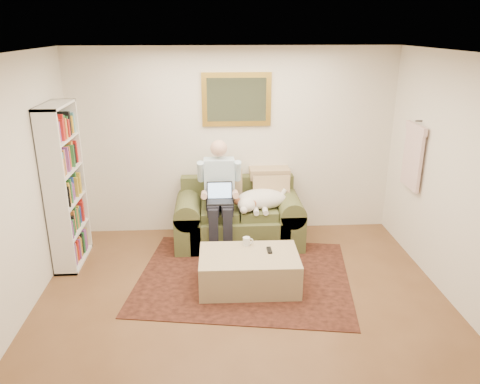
{
  "coord_description": "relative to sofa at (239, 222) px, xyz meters",
  "views": [
    {
      "loc": [
        -0.31,
        -3.88,
        2.83
      ],
      "look_at": [
        0.02,
        1.41,
        0.95
      ],
      "focal_mm": 35.0,
      "sensor_mm": 36.0,
      "label": 1
    }
  ],
  "objects": [
    {
      "name": "room_shell",
      "position": [
        -0.04,
        -1.68,
        1.0
      ],
      "size": [
        4.51,
        5.0,
        2.61
      ],
      "color": "brown",
      "rests_on": "ground"
    },
    {
      "name": "coffee_mug",
      "position": [
        0.03,
        -0.96,
        0.16
      ],
      "size": [
        0.08,
        0.08,
        0.1
      ],
      "primitive_type": "cylinder",
      "color": "white",
      "rests_on": "ottoman"
    },
    {
      "name": "rug",
      "position": [
        0.0,
        -0.98,
        -0.29
      ],
      "size": [
        2.76,
        2.35,
        0.01
      ],
      "primitive_type": "cube",
      "rotation": [
        0.0,
        0.0,
        -0.16
      ],
      "color": "black",
      "rests_on": "room_shell"
    },
    {
      "name": "hanging_shirt",
      "position": [
        2.15,
        -0.43,
        1.05
      ],
      "size": [
        0.06,
        0.52,
        0.9
      ],
      "primitive_type": null,
      "color": "beige",
      "rests_on": "room_shell"
    },
    {
      "name": "laptop",
      "position": [
        -0.26,
        -0.22,
        0.46
      ],
      "size": [
        0.33,
        0.26,
        0.24
      ],
      "color": "black",
      "rests_on": "seated_man"
    },
    {
      "name": "ottoman",
      "position": [
        0.05,
        -1.21,
        -0.09
      ],
      "size": [
        1.13,
        0.73,
        0.41
      ],
      "primitive_type": "cube",
      "rotation": [
        0.0,
        0.0,
        -0.02
      ],
      "color": "tan",
      "rests_on": "room_shell"
    },
    {
      "name": "tv_remote",
      "position": [
        0.28,
        -1.13,
        0.12
      ],
      "size": [
        0.05,
        0.15,
        0.02
      ],
      "primitive_type": "cube",
      "rotation": [
        0.0,
        0.0,
        0.01
      ],
      "color": "black",
      "rests_on": "ottoman"
    },
    {
      "name": "wall_mirror",
      "position": [
        0.0,
        0.44,
        1.6
      ],
      "size": [
        0.94,
        0.04,
        0.72
      ],
      "color": "gold",
      "rests_on": "room_shell"
    },
    {
      "name": "seated_man",
      "position": [
        -0.26,
        -0.16,
        0.43
      ],
      "size": [
        0.56,
        0.81,
        1.44
      ],
      "primitive_type": null,
      "color": "#8CBED8",
      "rests_on": "sofa"
    },
    {
      "name": "bookshelf",
      "position": [
        -2.14,
        -0.43,
        0.7
      ],
      "size": [
        0.28,
        0.8,
        2.0
      ],
      "primitive_type": null,
      "color": "white",
      "rests_on": "room_shell"
    },
    {
      "name": "sleeping_dog",
      "position": [
        0.31,
        -0.09,
        0.36
      ],
      "size": [
        0.71,
        0.44,
        0.26
      ],
      "primitive_type": null,
      "color": "white",
      "rests_on": "sofa"
    },
    {
      "name": "sofa",
      "position": [
        0.0,
        0.0,
        0.0
      ],
      "size": [
        1.71,
        0.87,
        1.03
      ],
      "color": "brown",
      "rests_on": "room_shell"
    }
  ]
}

